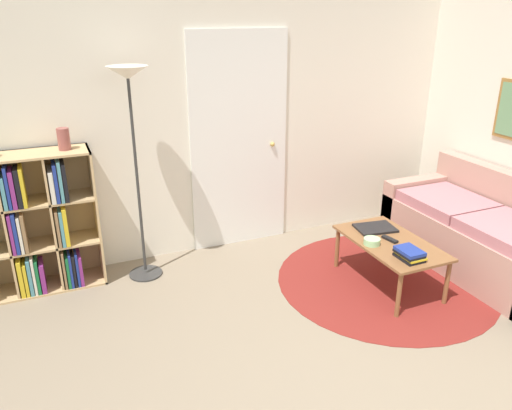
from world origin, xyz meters
The scene contains 11 objects.
wall_back centered at (0.01, 2.57, 1.29)m, with size 7.77×0.11×2.60m.
rug centered at (1.04, 1.31, 0.00)m, with size 1.84×1.84×0.01m.
bookshelf centered at (-1.71, 2.36, 0.56)m, with size 1.04×0.34×1.15m.
floor_lamp centered at (-0.83, 2.24, 1.49)m, with size 0.32×0.32×1.78m.
couch centered at (2.02, 1.21, 0.30)m, with size 0.82×1.79×0.82m.
coffee_table centered at (1.02, 1.27, 0.36)m, with size 0.54×0.94×0.40m.
laptop centered at (1.04, 1.52, 0.41)m, with size 0.36×0.29×0.02m.
bowl centered at (0.84, 1.28, 0.43)m, with size 0.13×0.13×0.05m.
book_stack_on_table centered at (0.95, 0.96, 0.44)m, with size 0.16×0.21×0.08m.
remote centered at (1.02, 1.29, 0.41)m, with size 0.07×0.15×0.02m.
vase_on_shelf centered at (-1.34, 2.36, 1.24)m, with size 0.09×0.09×0.17m.
Camera 1 is at (-1.46, -1.70, 2.18)m, focal length 35.00 mm.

